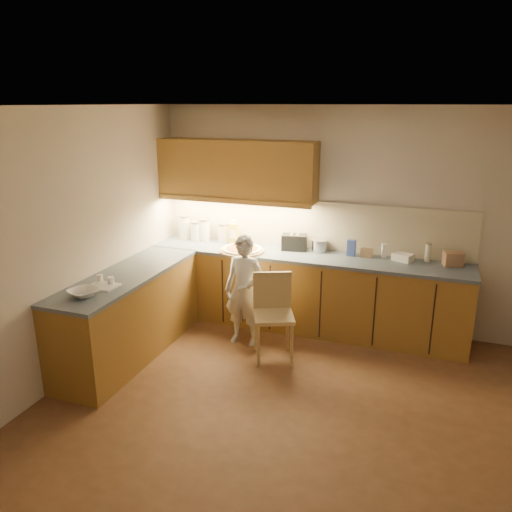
# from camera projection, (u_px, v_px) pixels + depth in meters

# --- Properties ---
(room) EXTENTS (4.54, 4.50, 2.62)m
(room) POSITION_uv_depth(u_px,v_px,m) (299.00, 227.00, 3.96)
(room) COLOR brown
(room) RESTS_ON ground
(l_counter) EXTENTS (3.77, 2.62, 0.92)m
(l_counter) POSITION_uv_depth(u_px,v_px,m) (247.00, 298.00, 5.74)
(l_counter) COLOR olive
(l_counter) RESTS_ON ground
(backsplash) EXTENTS (3.75, 0.02, 0.58)m
(backsplash) POSITION_uv_depth(u_px,v_px,m) (311.00, 225.00, 6.00)
(backsplash) COLOR beige
(backsplash) RESTS_ON l_counter
(upper_cabinets) EXTENTS (1.95, 0.36, 0.73)m
(upper_cabinets) POSITION_uv_depth(u_px,v_px,m) (236.00, 170.00, 5.96)
(upper_cabinets) COLOR olive
(upper_cabinets) RESTS_ON ground
(pizza_on_board) EXTENTS (0.54, 0.54, 0.22)m
(pizza_on_board) POSITION_uv_depth(u_px,v_px,m) (242.00, 250.00, 5.93)
(pizza_on_board) COLOR tan
(pizza_on_board) RESTS_ON l_counter
(child) EXTENTS (0.46, 0.31, 1.25)m
(child) POSITION_uv_depth(u_px,v_px,m) (245.00, 291.00, 5.52)
(child) COLOR silver
(child) RESTS_ON ground
(wooden_chair) EXTENTS (0.54, 0.54, 0.91)m
(wooden_chair) POSITION_uv_depth(u_px,v_px,m) (273.00, 309.00, 5.28)
(wooden_chair) COLOR tan
(wooden_chair) RESTS_ON ground
(mixing_bowl) EXTENTS (0.34, 0.34, 0.07)m
(mixing_bowl) POSITION_uv_depth(u_px,v_px,m) (84.00, 293.00, 4.57)
(mixing_bowl) COLOR silver
(mixing_bowl) RESTS_ON l_counter
(canister_a) EXTENTS (0.16, 0.16, 0.31)m
(canister_a) POSITION_uv_depth(u_px,v_px,m) (185.00, 227.00, 6.45)
(canister_a) COLOR silver
(canister_a) RESTS_ON l_counter
(canister_b) EXTENTS (0.14, 0.14, 0.25)m
(canister_b) POSITION_uv_depth(u_px,v_px,m) (196.00, 231.00, 6.38)
(canister_b) COLOR silver
(canister_b) RESTS_ON l_counter
(canister_c) EXTENTS (0.15, 0.15, 0.28)m
(canister_c) POSITION_uv_depth(u_px,v_px,m) (204.00, 230.00, 6.37)
(canister_c) COLOR white
(canister_c) RESTS_ON l_counter
(canister_d) EXTENTS (0.15, 0.15, 0.24)m
(canister_d) POSITION_uv_depth(u_px,v_px,m) (224.00, 233.00, 6.31)
(canister_d) COLOR white
(canister_d) RESTS_ON l_counter
(oil_jug) EXTENTS (0.10, 0.08, 0.31)m
(oil_jug) POSITION_uv_depth(u_px,v_px,m) (234.00, 233.00, 6.21)
(oil_jug) COLOR gold
(oil_jug) RESTS_ON l_counter
(toaster) EXTENTS (0.32, 0.21, 0.19)m
(toaster) POSITION_uv_depth(u_px,v_px,m) (294.00, 242.00, 5.98)
(toaster) COLOR black
(toaster) RESTS_ON l_counter
(steel_pot) EXTENTS (0.19, 0.19, 0.15)m
(steel_pot) POSITION_uv_depth(u_px,v_px,m) (319.00, 246.00, 5.92)
(steel_pot) COLOR #BAB9BF
(steel_pot) RESTS_ON l_counter
(blue_box) EXTENTS (0.10, 0.07, 0.19)m
(blue_box) POSITION_uv_depth(u_px,v_px,m) (351.00, 248.00, 5.75)
(blue_box) COLOR #354AA1
(blue_box) RESTS_ON l_counter
(card_box_a) EXTENTS (0.13, 0.10, 0.09)m
(card_box_a) POSITION_uv_depth(u_px,v_px,m) (366.00, 253.00, 5.74)
(card_box_a) COLOR tan
(card_box_a) RESTS_ON l_counter
(white_bottle) EXTENTS (0.07, 0.07, 0.16)m
(white_bottle) POSITION_uv_depth(u_px,v_px,m) (384.00, 251.00, 5.69)
(white_bottle) COLOR white
(white_bottle) RESTS_ON l_counter
(flat_pack) EXTENTS (0.25, 0.22, 0.08)m
(flat_pack) POSITION_uv_depth(u_px,v_px,m) (403.00, 257.00, 5.59)
(flat_pack) COLOR white
(flat_pack) RESTS_ON l_counter
(tall_jar) EXTENTS (0.07, 0.07, 0.21)m
(tall_jar) POSITION_uv_depth(u_px,v_px,m) (428.00, 252.00, 5.53)
(tall_jar) COLOR silver
(tall_jar) RESTS_ON l_counter
(card_box_b) EXTENTS (0.23, 0.20, 0.15)m
(card_box_b) POSITION_uv_depth(u_px,v_px,m) (453.00, 259.00, 5.41)
(card_box_b) COLOR #A07656
(card_box_b) RESTS_ON l_counter
(dough_cloth) EXTENTS (0.28, 0.22, 0.02)m
(dough_cloth) POSITION_uv_depth(u_px,v_px,m) (103.00, 286.00, 4.80)
(dough_cloth) COLOR silver
(dough_cloth) RESTS_ON l_counter
(spice_jar_a) EXTENTS (0.07, 0.07, 0.08)m
(spice_jar_a) POSITION_uv_depth(u_px,v_px,m) (100.00, 278.00, 4.92)
(spice_jar_a) COLOR white
(spice_jar_a) RESTS_ON l_counter
(spice_jar_b) EXTENTS (0.08, 0.08, 0.08)m
(spice_jar_b) POSITION_uv_depth(u_px,v_px,m) (111.00, 281.00, 4.84)
(spice_jar_b) COLOR white
(spice_jar_b) RESTS_ON l_counter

